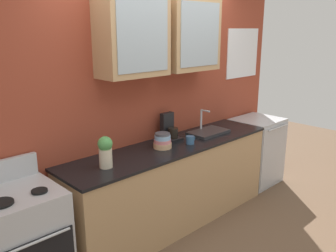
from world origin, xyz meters
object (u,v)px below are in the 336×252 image
Objects in this scene: bowl_stack at (163,141)px; cup_near_sink at (190,140)px; stove_range at (22,246)px; dishwasher at (256,151)px; coffee_maker at (170,130)px; sink_faucet at (208,131)px; vase at (105,151)px.

cup_near_sink is (0.30, -0.10, -0.03)m from bowl_stack.
stove_range reaches higher than bowl_stack.
dishwasher is 1.59m from coffee_maker.
sink_faucet is 1.10m from dishwasher.
stove_range is 1.81m from coffee_maker.
stove_range is 2.30× the size of sink_faucet.
sink_faucet is 0.73m from bowl_stack.
sink_faucet is 1.44m from vase.
sink_faucet is 2.52× the size of bowl_stack.
vase is 2.51m from dishwasher.
stove_range is at bearing 179.92° from dishwasher.
dishwasher is at bearing -0.08° from stove_range.
cup_near_sink is (1.01, -0.06, -0.11)m from vase.
coffee_maker reaches higher than bowl_stack.
coffee_maker is at bearing 31.59° from bowl_stack.
sink_faucet is 0.45m from cup_near_sink.
cup_near_sink is at bearing -77.98° from coffee_maker.
coffee_maker is (0.95, 0.19, -0.04)m from vase.
vase is 0.96× the size of coffee_maker.
vase is (-1.44, -0.06, 0.13)m from sink_faucet.
cup_near_sink is 0.41× the size of coffee_maker.
cup_near_sink is (1.78, -0.10, 0.48)m from stove_range.
stove_range is at bearing 176.91° from cup_near_sink.
stove_range reaches higher than cup_near_sink.
cup_near_sink is 0.27m from coffee_maker.
coffee_maker is (1.72, 0.16, 0.55)m from stove_range.
vase reaches higher than sink_faucet.
sink_faucet is at bearing 178.41° from dishwasher.
sink_faucet reaches higher than stove_range.
sink_faucet is at bearing -15.47° from coffee_maker.
sink_faucet reaches higher than cup_near_sink.
bowl_stack is at bearing 0.26° from stove_range.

